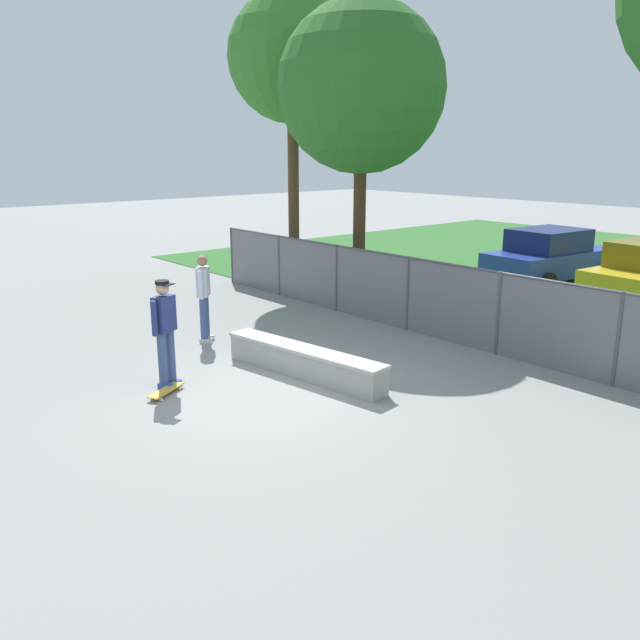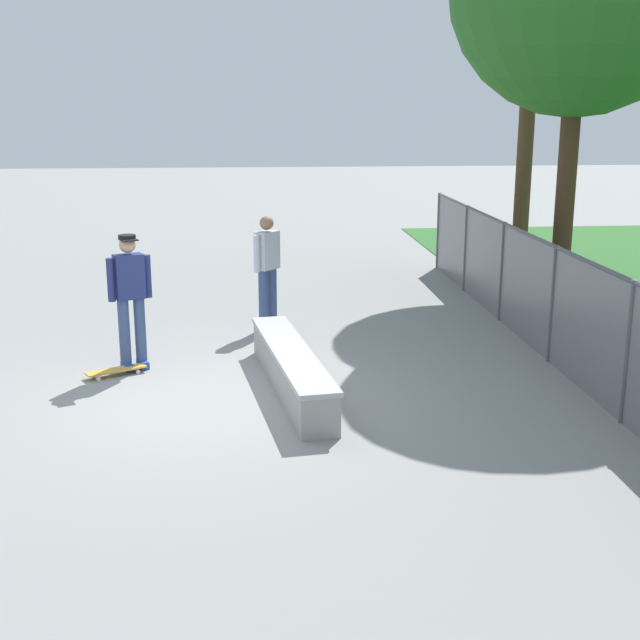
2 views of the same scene
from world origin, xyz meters
TOP-DOWN VIEW (x-y plane):
  - ground_plane at (0.00, 0.00)m, footprint 80.00×80.00m
  - concrete_ledge at (-0.30, 1.18)m, footprint 3.47×0.95m
  - skateboarder at (-1.37, -0.91)m, footprint 0.39×0.55m
  - skateboard at (-1.06, -1.12)m, footprint 0.56×0.80m
  - chainlink_fence at (-0.00, 4.85)m, footprint 16.51×0.07m
  - bystander at (-3.30, 0.97)m, footprint 0.47×0.44m

SIDE VIEW (x-z plane):
  - ground_plane at x=0.00m, z-range 0.00..0.00m
  - skateboard at x=-1.06m, z-range 0.03..0.12m
  - concrete_ledge at x=-0.30m, z-range 0.00..0.53m
  - chainlink_fence at x=0.00m, z-range 0.08..1.73m
  - bystander at x=-3.30m, z-range 0.10..1.92m
  - skateboarder at x=-1.37m, z-range 0.11..1.95m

